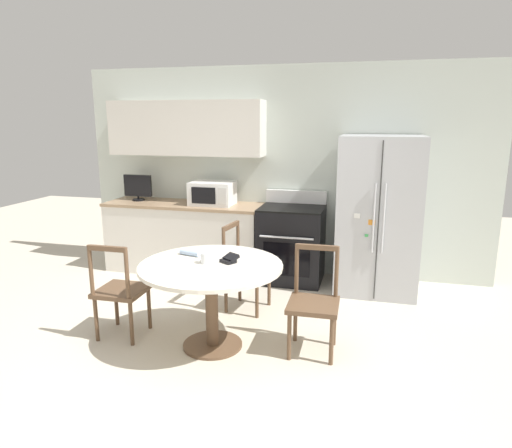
# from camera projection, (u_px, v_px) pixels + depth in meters

# --- Properties ---
(ground_plane) EXTENTS (14.00, 14.00, 0.00)m
(ground_plane) POSITION_uv_depth(u_px,v_px,m) (213.00, 372.00, 3.60)
(ground_plane) COLOR beige
(back_wall) EXTENTS (5.20, 0.44, 2.60)m
(back_wall) POSITION_uv_depth(u_px,v_px,m) (257.00, 160.00, 5.80)
(back_wall) COLOR silver
(back_wall) RESTS_ON ground_plane
(kitchen_counter) EXTENTS (2.04, 0.64, 0.90)m
(kitchen_counter) POSITION_uv_depth(u_px,v_px,m) (185.00, 237.00, 5.95)
(kitchen_counter) COLOR silver
(kitchen_counter) RESTS_ON ground_plane
(refrigerator) EXTENTS (0.90, 0.81, 1.78)m
(refrigerator) POSITION_uv_depth(u_px,v_px,m) (378.00, 215.00, 5.17)
(refrigerator) COLOR #B2B5BA
(refrigerator) RESTS_ON ground_plane
(oven_range) EXTENTS (0.76, 0.68, 1.08)m
(oven_range) POSITION_uv_depth(u_px,v_px,m) (291.00, 243.00, 5.57)
(oven_range) COLOR black
(oven_range) RESTS_ON ground_plane
(microwave) EXTENTS (0.53, 0.39, 0.29)m
(microwave) POSITION_uv_depth(u_px,v_px,m) (212.00, 193.00, 5.71)
(microwave) COLOR white
(microwave) RESTS_ON kitchen_counter
(countertop_tv) EXTENTS (0.38, 0.16, 0.34)m
(countertop_tv) POSITION_uv_depth(u_px,v_px,m) (138.00, 187.00, 5.99)
(countertop_tv) COLOR black
(countertop_tv) RESTS_ON kitchen_counter
(dining_table) EXTENTS (1.22, 1.22, 0.76)m
(dining_table) POSITION_uv_depth(u_px,v_px,m) (211.00, 280.00, 3.88)
(dining_table) COLOR beige
(dining_table) RESTS_ON ground_plane
(dining_chair_far) EXTENTS (0.47, 0.47, 0.90)m
(dining_chair_far) POSITION_uv_depth(u_px,v_px,m) (245.00, 269.00, 4.73)
(dining_chair_far) COLOR brown
(dining_chair_far) RESTS_ON ground_plane
(dining_chair_right) EXTENTS (0.43, 0.43, 0.90)m
(dining_chair_right) POSITION_uv_depth(u_px,v_px,m) (314.00, 303.00, 3.85)
(dining_chair_right) COLOR brown
(dining_chair_right) RESTS_ON ground_plane
(dining_chair_left) EXTENTS (0.43, 0.43, 0.90)m
(dining_chair_left) POSITION_uv_depth(u_px,v_px,m) (120.00, 291.00, 4.11)
(dining_chair_left) COLOR brown
(dining_chair_left) RESTS_ON ground_plane
(candle_glass) EXTENTS (0.09, 0.09, 0.09)m
(candle_glass) POSITION_uv_depth(u_px,v_px,m) (206.00, 259.00, 3.86)
(candle_glass) COLOR silver
(candle_glass) RESTS_ON dining_table
(folded_napkin) EXTENTS (0.20, 0.10, 0.05)m
(folded_napkin) POSITION_uv_depth(u_px,v_px,m) (190.00, 253.00, 4.09)
(folded_napkin) COLOR #A3BCDB
(folded_napkin) RESTS_ON dining_table
(wallet) EXTENTS (0.17, 0.17, 0.07)m
(wallet) POSITION_uv_depth(u_px,v_px,m) (229.00, 259.00, 3.89)
(wallet) COLOR black
(wallet) RESTS_ON dining_table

